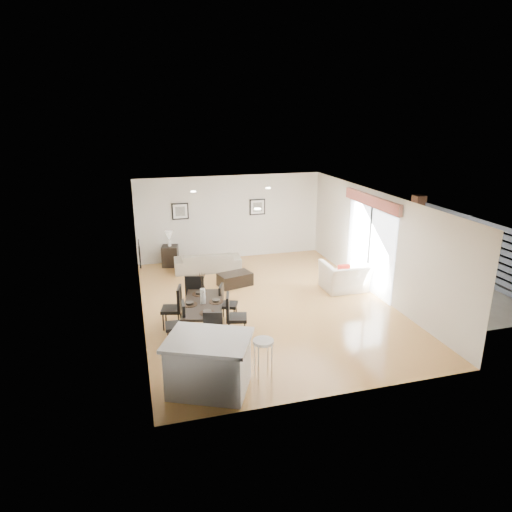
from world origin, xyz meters
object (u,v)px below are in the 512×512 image
object	(u,v)px
kitchen_island	(209,364)
dining_table	(203,306)
dining_chair_enear	(233,313)
dining_chair_foot	(195,292)
armchair	(345,276)
dining_chair_wnear	(179,321)
bar_stool	(263,346)
sofa	(208,261)
dining_chair_wfar	(175,305)
dining_chair_efar	(225,301)
coffee_table	(235,279)
side_table	(170,256)
dining_chair_head	(213,332)

from	to	relation	value
kitchen_island	dining_table	bearing A→B (deg)	108.10
dining_chair_enear	dining_chair_foot	world-z (taller)	dining_chair_foot
armchair	dining_chair_wnear	xyz separation A→B (m)	(-4.64, -1.82, 0.13)
kitchen_island	bar_stool	xyz separation A→B (m)	(0.97, -0.00, 0.20)
sofa	dining_chair_enear	bearing A→B (deg)	91.26
dining_chair_wfar	kitchen_island	size ratio (longest dim) A/B	0.55
dining_chair_enear	bar_stool	distance (m)	1.81
dining_chair_enear	dining_chair_efar	size ratio (longest dim) A/B	1.11
dining_chair_wfar	dining_chair_wnear	bearing A→B (deg)	13.78
dining_chair_efar	kitchen_island	size ratio (longest dim) A/B	0.50
coffee_table	side_table	world-z (taller)	side_table
dining_chair_wfar	dining_chair_enear	distance (m)	1.37
dining_chair_head	kitchen_island	xyz separation A→B (m)	(-0.28, -1.18, 0.02)
dining_chair_enear	dining_chair_head	world-z (taller)	dining_chair_enear
side_table	dining_chair_foot	bearing A→B (deg)	-86.10
dining_chair_foot	bar_stool	bearing A→B (deg)	118.71
coffee_table	dining_chair_enear	bearing A→B (deg)	-118.76
dining_chair_efar	dining_chair_head	size ratio (longest dim) A/B	1.00
sofa	coffee_table	xyz separation A→B (m)	(0.52, -1.43, -0.11)
dining_chair_head	dining_chair_wnear	bearing A→B (deg)	150.27
dining_table	dining_chair_wfar	bearing A→B (deg)	158.79
dining_chair_head	side_table	size ratio (longest dim) A/B	1.34
dining_chair_enear	kitchen_island	xyz separation A→B (m)	(-0.83, -1.80, -0.04)
dining_table	kitchen_island	world-z (taller)	kitchen_island
kitchen_island	coffee_table	bearing A→B (deg)	96.74
dining_chair_foot	coffee_table	size ratio (longest dim) A/B	1.10
dining_chair_wfar	dining_chair_enear	world-z (taller)	same
dining_chair_wfar	dining_chair_head	bearing A→B (deg)	36.73
dining_chair_head	dining_chair_foot	distance (m)	2.01
dining_chair_efar	side_table	bearing A→B (deg)	33.19
dining_chair_wnear	sofa	bearing A→B (deg)	166.09
dining_table	dining_chair_wfar	size ratio (longest dim) A/B	1.84
dining_table	dining_chair_head	distance (m)	1.02
dining_chair_wnear	dining_chair_efar	world-z (taller)	dining_chair_wnear
coffee_table	sofa	bearing A→B (deg)	94.89
dining_chair_foot	kitchen_island	bearing A→B (deg)	101.41
sofa	dining_chair_wfar	bearing A→B (deg)	73.35
armchair	dining_chair_wfar	world-z (taller)	dining_chair_wfar
armchair	dining_chair_wnear	distance (m)	4.99
dining_chair_wnear	dining_chair_efar	distance (m)	1.43
dining_chair_wfar	kitchen_island	bearing A→B (deg)	20.64
armchair	kitchen_island	world-z (taller)	kitchen_island
armchair	side_table	bearing A→B (deg)	-36.34
dining_table	coffee_table	size ratio (longest dim) A/B	1.97
side_table	sofa	bearing A→B (deg)	-35.72
dining_chair_wfar	dining_chair_head	size ratio (longest dim) A/B	1.11
sofa	dining_chair_wfar	size ratio (longest dim) A/B	2.07
dining_chair_wfar	dining_chair_efar	world-z (taller)	dining_chair_wfar
kitchen_island	bar_stool	size ratio (longest dim) A/B	2.14
dining_chair_enear	dining_chair_head	size ratio (longest dim) A/B	1.11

